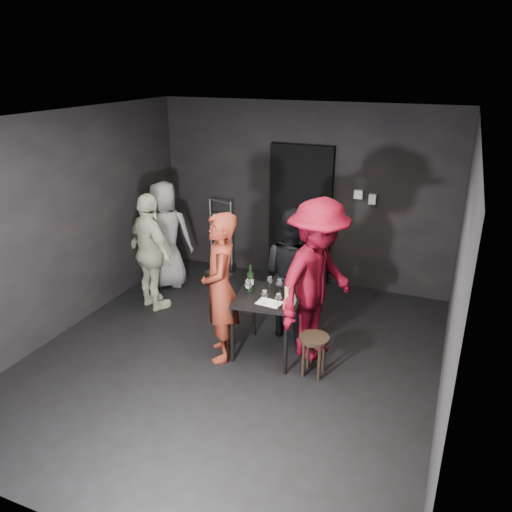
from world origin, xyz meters
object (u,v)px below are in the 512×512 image
at_px(hand_truck, 221,260).
at_px(bystander_grey, 165,231).
at_px(stool, 314,345).
at_px(bystander_cream, 150,248).
at_px(woman_black, 293,268).
at_px(breadstick_cup, 287,299).
at_px(man_maroon, 318,261).
at_px(wine_bottle, 250,281).
at_px(tasting_table, 269,303).
at_px(server_red, 220,277).

xyz_separation_m(hand_truck, bystander_grey, (-0.53, -0.75, 0.65)).
relative_size(hand_truck, stool, 2.55).
distance_m(bystander_cream, bystander_grey, 0.74).
xyz_separation_m(stool, woman_black, (-0.51, 0.75, 0.53)).
bearing_deg(breadstick_cup, bystander_grey, 149.22).
distance_m(man_maroon, wine_bottle, 0.82).
relative_size(tasting_table, wine_bottle, 2.35).
bearing_deg(server_red, hand_truck, 179.73).
distance_m(woman_black, breadstick_cup, 0.80).
distance_m(bystander_grey, breadstick_cup, 2.81).
xyz_separation_m(server_red, wine_bottle, (0.24, 0.28, -0.13)).
relative_size(hand_truck, bystander_grey, 0.69).
relative_size(stool, server_red, 0.24).
bearing_deg(stool, wine_bottle, 164.05).
xyz_separation_m(stool, bystander_cream, (-2.50, 0.71, 0.51)).
bearing_deg(bystander_cream, man_maroon, -160.52).
bearing_deg(breadstick_cup, stool, 3.94).
relative_size(tasting_table, woman_black, 0.42).
bearing_deg(woman_black, bystander_grey, 6.80).
xyz_separation_m(hand_truck, tasting_table, (1.59, -1.95, 0.43)).
height_order(woman_black, bystander_grey, woman_black).
bearing_deg(man_maroon, stool, -146.04).
xyz_separation_m(bystander_cream, wine_bottle, (1.65, -0.46, -0.01)).
distance_m(stool, server_red, 1.26).
relative_size(server_red, man_maroon, 0.85).
bearing_deg(woman_black, hand_truck, -16.48).
bearing_deg(stool, hand_truck, 135.42).
distance_m(server_red, bystander_cream, 1.60).
bearing_deg(hand_truck, tasting_table, -33.66).
bearing_deg(bystander_cream, server_red, 178.91).
bearing_deg(stool, server_red, -178.08).
distance_m(woman_black, bystander_cream, 1.99).
relative_size(woman_black, breadstick_cup, 6.48).
bearing_deg(wine_bottle, woman_black, 56.14).
relative_size(man_maroon, bystander_grey, 1.36).
xyz_separation_m(tasting_table, man_maroon, (0.50, 0.19, 0.53)).
bearing_deg(server_red, stool, 65.05).
height_order(man_maroon, wine_bottle, man_maroon).
xyz_separation_m(tasting_table, stool, (0.61, -0.21, -0.28)).
distance_m(tasting_table, woman_black, 0.60).
height_order(hand_truck, woman_black, woman_black).
bearing_deg(man_maroon, bystander_grey, 87.57).
xyz_separation_m(woman_black, wine_bottle, (-0.34, -0.51, -0.03)).
distance_m(tasting_table, bystander_grey, 2.45).
height_order(stool, bystander_grey, bystander_grey).
bearing_deg(breadstick_cup, bystander_cream, 161.62).
height_order(wine_bottle, breadstick_cup, wine_bottle).
xyz_separation_m(stool, server_red, (-1.09, -0.04, 0.63)).
height_order(server_red, bystander_cream, server_red).
distance_m(stool, woman_black, 1.05).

